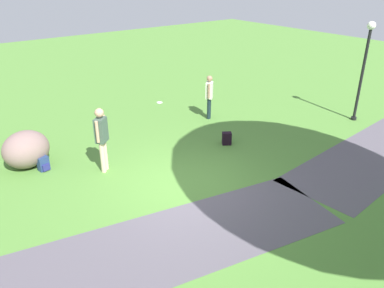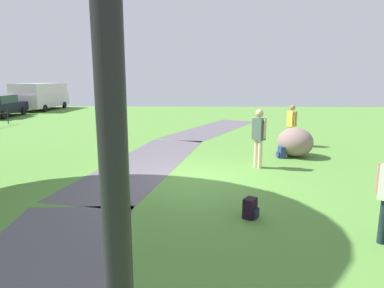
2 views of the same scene
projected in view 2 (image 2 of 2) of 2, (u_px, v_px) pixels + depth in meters
name	position (u px, v px, depth m)	size (l,w,h in m)	color
ground_plane	(192.00, 179.00, 9.04)	(48.00, 48.00, 0.00)	#518536
footpath_segment_mid	(147.00, 162.00, 10.95)	(8.28, 3.71, 0.01)	#57515B
footpath_segment_far	(214.00, 129.00, 18.26)	(8.17, 5.49, 0.01)	#57515B
lamp_post	(117.00, 242.00, 1.16)	(0.28, 0.28, 3.47)	black
lawn_boulder	(295.00, 142.00, 11.67)	(1.68, 1.61, 1.02)	gray
woman_with_handbag	(292.00, 122.00, 13.42)	(0.50, 0.34, 1.66)	beige
man_near_boulder	(259.00, 134.00, 10.05)	(0.43, 0.42, 1.80)	beige
handbag_on_grass	(296.00, 145.00, 12.99)	(0.36, 0.36, 0.31)	black
backpack_by_boulder	(282.00, 152.00, 11.49)	(0.31, 0.30, 0.40)	navy
spare_backpack_on_lawn	(250.00, 209.00, 6.52)	(0.34, 0.35, 0.40)	black
parked_sedan_red	(0.00, 106.00, 23.54)	(4.60, 2.14, 1.56)	black
delivery_van	(40.00, 95.00, 29.01)	(5.89, 2.87, 2.30)	silver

